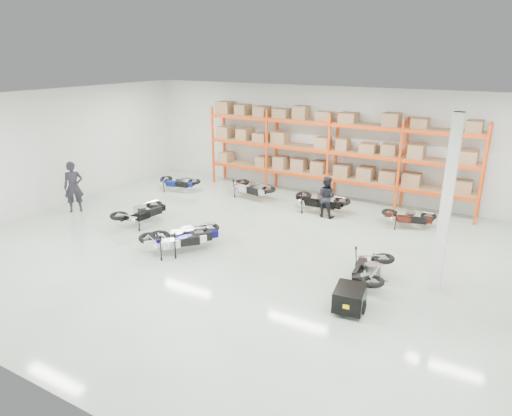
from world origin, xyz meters
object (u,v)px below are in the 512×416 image
Objects in this scene: person_back at (326,197)px; moto_back_c at (320,197)px; moto_back_b at (251,185)px; moto_black_far_left at (141,209)px; moto_back_a at (178,180)px; moto_touring_right at (370,265)px; person_left at (74,187)px; moto_blue_centre at (187,231)px; moto_back_d at (409,214)px; trailer at (350,298)px; moto_silver_left at (176,235)px.

moto_back_c is at bearing -44.52° from person_back.
person_back is at bearing -85.66° from moto_back_b.
moto_black_far_left is 1.11× the size of moto_back_a.
person_left is (-11.45, 0.07, 0.43)m from moto_touring_right.
moto_blue_centre is at bearing -54.68° from person_left.
moto_black_far_left is 6.61m from moto_back_c.
moto_back_a is (-9.80, 4.18, -0.03)m from moto_touring_right.
moto_back_c is 1.23× the size of person_back.
moto_back_d is (9.77, 0.54, -0.02)m from moto_back_a.
moto_back_a is 0.88× the size of moto_back_c.
moto_back_d is (-0.03, 6.31, 0.13)m from trailer.
person_left reaches higher than moto_back_c.
person_back is at bearing -21.63° from person_left.
moto_blue_centre reaches higher than moto_back_a.
moto_black_far_left is at bearing -169.11° from moto_back_a.
person_left is 9.48m from person_back.
moto_touring_right is 1.10× the size of moto_back_d.
moto_silver_left is at bearing -58.19° from person_left.
moto_black_far_left is 0.98× the size of moto_back_c.
person_left is (-3.15, -0.23, 0.40)m from moto_black_far_left.
trailer is 0.95× the size of person_back.
moto_back_d is (-0.03, 4.71, -0.05)m from moto_touring_right.
person_left is 1.26× the size of person_back.
moto_back_d is at bearing -144.20° from moto_black_far_left.
person_left is at bearing 12.01° from moto_black_far_left.
moto_touring_right reaches higher than trailer.
moto_silver_left is at bearing -174.69° from moto_touring_right.
moto_blue_centre is 5.56m from moto_touring_right.
moto_back_a is 0.91× the size of moto_back_b.
trailer is 11.38m from moto_back_a.
moto_silver_left reaches higher than moto_back_d.
moto_silver_left is 0.99× the size of moto_back_c.
moto_blue_centre is 1.04× the size of moto_black_far_left.
moto_black_far_left reaches higher than moto_touring_right.
moto_back_a is at bearing 152.45° from moto_touring_right.
moto_back_d is at bearing -89.40° from moto_back_c.
moto_silver_left is at bearing 99.36° from moto_blue_centre.
person_left is (-8.14, -4.58, 0.39)m from moto_back_c.
trailer is 6.57m from person_back.
moto_back_c is 0.57m from person_back.
person_left reaches higher than moto_back_a.
person_back reaches higher than moto_back_b.
moto_back_b is (3.31, 0.72, 0.05)m from moto_back_a.
moto_back_c is 0.98× the size of person_left.
moto_black_far_left is 1.21× the size of person_back.
moto_back_a is 9.79m from moto_back_d.
moto_back_c reaches higher than moto_back_d.
moto_back_b is at bearing -3.58° from person_left.
moto_blue_centre is 1.32× the size of trailer.
moto_back_d reaches higher than trailer.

